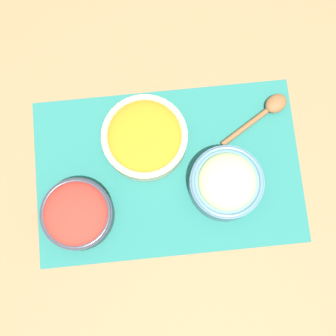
{
  "coord_description": "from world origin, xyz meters",
  "views": [
    {
      "loc": [
        -0.02,
        -0.18,
        1.01
      ],
      "look_at": [
        0.0,
        0.0,
        0.03
      ],
      "focal_mm": 50.0,
      "sensor_mm": 36.0,
      "label": 1
    }
  ],
  "objects_px": {
    "wooden_spoon": "(267,110)",
    "tomato_bowl": "(77,214)",
    "carrot_bowl": "(145,137)",
    "cucumber_bowl": "(226,183)"
  },
  "relations": [
    {
      "from": "wooden_spoon",
      "to": "carrot_bowl",
      "type": "bearing_deg",
      "value": -171.72
    },
    {
      "from": "carrot_bowl",
      "to": "cucumber_bowl",
      "type": "distance_m",
      "value": 0.2
    },
    {
      "from": "wooden_spoon",
      "to": "tomato_bowl",
      "type": "bearing_deg",
      "value": -156.1
    },
    {
      "from": "wooden_spoon",
      "to": "cucumber_bowl",
      "type": "bearing_deg",
      "value": -126.1
    },
    {
      "from": "carrot_bowl",
      "to": "cucumber_bowl",
      "type": "bearing_deg",
      "value": -36.41
    },
    {
      "from": "cucumber_bowl",
      "to": "tomato_bowl",
      "type": "bearing_deg",
      "value": -174.11
    },
    {
      "from": "cucumber_bowl",
      "to": "wooden_spoon",
      "type": "relative_size",
      "value": 0.93
    },
    {
      "from": "cucumber_bowl",
      "to": "wooden_spoon",
      "type": "height_order",
      "value": "cucumber_bowl"
    },
    {
      "from": "carrot_bowl",
      "to": "cucumber_bowl",
      "type": "relative_size",
      "value": 1.2
    },
    {
      "from": "cucumber_bowl",
      "to": "wooden_spoon",
      "type": "distance_m",
      "value": 0.2
    }
  ]
}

